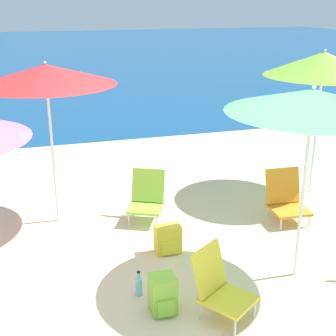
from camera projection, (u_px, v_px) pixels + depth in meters
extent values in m
plane|color=beige|center=(215.00, 294.00, 5.09)|extent=(60.00, 60.00, 0.00)
cube|color=navy|center=(54.00, 52.00, 28.62)|extent=(60.00, 40.00, 0.01)
cylinder|color=white|center=(302.00, 198.00, 5.13)|extent=(0.04, 0.04, 1.94)
cone|color=#47B756|center=(313.00, 101.00, 4.76)|extent=(1.80, 1.80, 0.23)
sphere|color=white|center=(314.00, 87.00, 4.71)|extent=(0.04, 0.04, 0.04)
cylinder|color=white|center=(53.00, 156.00, 6.46)|extent=(0.04, 0.04, 1.97)
cone|color=red|center=(46.00, 74.00, 6.08)|extent=(1.86, 1.86, 0.27)
sphere|color=white|center=(45.00, 62.00, 6.03)|extent=(0.04, 0.04, 0.04)
cylinder|color=white|center=(315.00, 136.00, 7.48)|extent=(0.04, 0.04, 1.92)
cone|color=#8ECC3D|center=(324.00, 64.00, 7.09)|extent=(1.82, 1.82, 0.36)
sphere|color=white|center=(325.00, 50.00, 7.02)|extent=(0.04, 0.04, 0.04)
cylinder|color=silver|center=(281.00, 224.00, 6.47)|extent=(0.02, 0.02, 0.18)
cylinder|color=silver|center=(309.00, 221.00, 6.57)|extent=(0.02, 0.02, 0.18)
cylinder|color=silver|center=(268.00, 212.00, 6.85)|extent=(0.02, 0.02, 0.18)
cylinder|color=silver|center=(295.00, 209.00, 6.95)|extent=(0.02, 0.02, 0.18)
cube|color=orange|center=(289.00, 210.00, 6.67)|extent=(0.54, 0.52, 0.04)
cube|color=orange|center=(283.00, 185.00, 6.80)|extent=(0.52, 0.19, 0.51)
cylinder|color=silver|center=(235.00, 327.00, 4.42)|extent=(0.02, 0.02, 0.21)
cylinder|color=silver|center=(255.00, 308.00, 4.69)|extent=(0.02, 0.02, 0.21)
cylinder|color=silver|center=(200.00, 311.00, 4.66)|extent=(0.02, 0.02, 0.21)
cylinder|color=silver|center=(221.00, 293.00, 4.93)|extent=(0.02, 0.02, 0.21)
cube|color=yellow|center=(228.00, 299.00, 4.63)|extent=(0.63, 0.64, 0.04)
cube|color=yellow|center=(209.00, 269.00, 4.69)|extent=(0.46, 0.38, 0.46)
cylinder|color=silver|center=(129.00, 220.00, 6.56)|extent=(0.02, 0.02, 0.21)
cylinder|color=silver|center=(157.00, 222.00, 6.50)|extent=(0.02, 0.02, 0.21)
cylinder|color=silver|center=(135.00, 209.00, 6.92)|extent=(0.02, 0.02, 0.21)
cylinder|color=silver|center=(162.00, 211.00, 6.86)|extent=(0.02, 0.02, 0.21)
cube|color=#8ECC3D|center=(145.00, 208.00, 6.67)|extent=(0.62, 0.61, 0.04)
cube|color=#8ECC3D|center=(148.00, 185.00, 6.79)|extent=(0.51, 0.38, 0.46)
cube|color=yellow|center=(168.00, 239.00, 5.88)|extent=(0.32, 0.18, 0.37)
cube|color=yellow|center=(170.00, 248.00, 5.81)|extent=(0.22, 0.03, 0.17)
cube|color=#8ECC3D|center=(163.00, 294.00, 4.75)|extent=(0.26, 0.24, 0.41)
cube|color=#8ECC3D|center=(166.00, 308.00, 4.66)|extent=(0.18, 0.03, 0.18)
cylinder|color=#8CCCEA|center=(139.00, 287.00, 5.05)|extent=(0.07, 0.07, 0.21)
cylinder|color=#8CCCEA|center=(139.00, 275.00, 5.00)|extent=(0.03, 0.03, 0.07)
cylinder|color=black|center=(139.00, 272.00, 4.99)|extent=(0.04, 0.04, 0.02)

